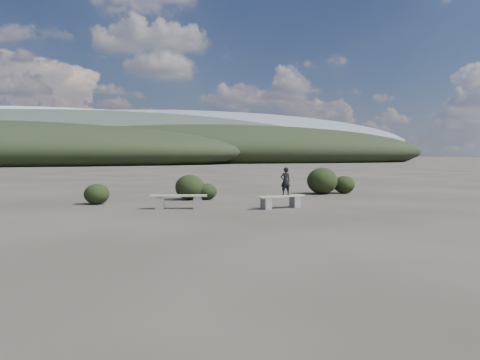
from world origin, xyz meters
name	(u,v)px	position (x,y,z in m)	size (l,w,h in m)	color
ground	(291,229)	(0.00, 0.00, 0.00)	(1200.00, 1200.00, 0.00)	#312C26
bench_left	(179,200)	(-1.85, 5.41, 0.31)	(2.05, 0.95, 0.50)	slate
bench_right	(281,201)	(1.65, 4.34, 0.28)	(1.91, 0.70, 0.47)	slate
seated_person	(285,181)	(1.85, 4.38, 0.97)	(0.37, 0.24, 1.01)	black
shrub_a	(97,194)	(-4.56, 8.02, 0.40)	(0.98, 0.98, 0.80)	black
shrub_b	(190,187)	(-0.69, 8.67, 0.54)	(1.27, 1.27, 1.08)	black
shrub_c	(207,191)	(0.02, 8.50, 0.35)	(0.88, 0.88, 0.70)	black
shrub_d	(322,181)	(6.17, 9.44, 0.65)	(1.50, 1.50, 1.31)	black
shrub_e	(344,185)	(7.42, 9.43, 0.44)	(1.06, 1.06, 0.89)	black
mountain_ridges	(74,143)	(-7.48, 339.06, 10.84)	(500.00, 400.00, 56.00)	black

